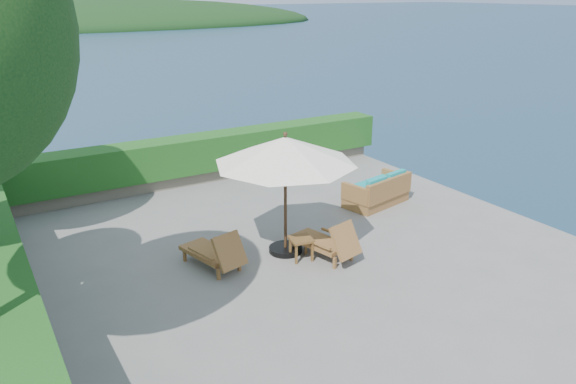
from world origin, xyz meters
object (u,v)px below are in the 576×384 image
lounge_right (328,242)px  wicker_loveseat (378,192)px  lounge_left (215,252)px  side_table (301,242)px  patio_umbrella (285,152)px

lounge_right → wicker_loveseat: bearing=19.3°
lounge_left → side_table: bearing=-31.5°
lounge_left → wicker_loveseat: (5.12, 1.13, -0.03)m
patio_umbrella → wicker_loveseat: size_ratio=1.61×
lounge_left → wicker_loveseat: wicker_loveseat is taller
patio_umbrella → lounge_right: bearing=-48.9°
lounge_left → wicker_loveseat: 5.24m
side_table → lounge_right: bearing=-24.6°
side_table → wicker_loveseat: 3.80m
patio_umbrella → side_table: 1.91m
lounge_left → side_table: 1.79m
lounge_right → wicker_loveseat: size_ratio=0.85×
patio_umbrella → wicker_loveseat: (3.51, 1.20, -1.90)m
wicker_loveseat → side_table: bearing=-166.6°
side_table → wicker_loveseat: size_ratio=0.27×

